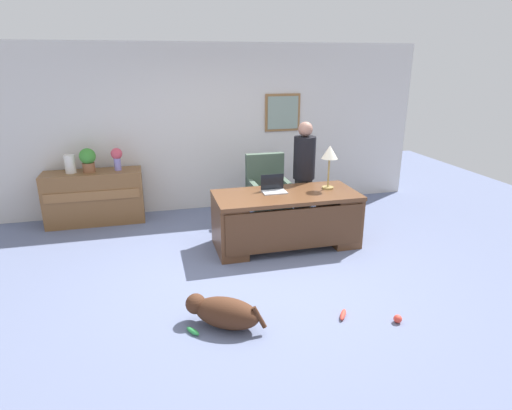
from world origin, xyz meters
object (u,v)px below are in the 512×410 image
Objects in this scene: person_standing at (304,175)px; dog_toy_ball at (398,319)px; desk at (287,218)px; desk_lamp at (330,155)px; dog_lying at (223,312)px; armchair at (267,192)px; dog_toy_plush at (343,315)px; dog_toy_bone at (193,331)px; laptop at (273,188)px; vase_with_flowers at (117,157)px; potted_plant at (88,159)px; credenza at (95,197)px; vase_empty at (70,164)px.

person_standing is 2.76m from dog_toy_ball.
desk_lamp is at bearing 10.09° from desk.
person_standing is at bearing 54.28° from dog_lying.
desk_lamp is (0.62, -0.88, 0.74)m from armchair.
dog_lying is at bearing -125.36° from desk.
dog_toy_plush is at bearing -89.74° from desk.
armchair reaches higher than dog_toy_bone.
armchair reaches higher than laptop.
armchair is 12.88× the size of dog_toy_ball.
vase_with_flowers is 0.95× the size of potted_plant.
potted_plant is (-0.03, 0.00, 0.61)m from credenza.
dog_toy_ball is at bearing -89.66° from person_standing.
laptop is at bearing 60.38° from dog_lying.
armchair reaches higher than credenza.
dog_lying is (-1.17, -1.65, -0.25)m from desk.
vase_empty is at bearing 180.00° from potted_plant.
laptop is 2.39m from dog_toy_ball.
dog_toy_bone is at bearing 176.24° from dog_toy_plush.
dog_toy_bone is 0.85× the size of dog_toy_plush.
credenza is at bearing 167.18° from armchair.
laptop is at bearing 132.10° from desk.
vase_empty is at bearing 180.00° from vase_with_flowers.
credenza is 3.24m from person_standing.
desk_lamp is (0.77, -0.05, 0.42)m from laptop.
vase_empty is (-0.68, 0.00, -0.08)m from vase_with_flowers.
vase_with_flowers is 0.42m from potted_plant.
vase_with_flowers is (-2.22, 0.60, 0.56)m from armchair.
credenza is at bearing 162.50° from person_standing.
credenza is 3.64m from desk_lamp.
dog_toy_plush is (2.61, -3.39, -0.39)m from credenza.
dog_toy_plush is (1.18, -0.14, -0.13)m from dog_lying.
desk is 0.88m from person_standing.
dog_toy_bone is at bearing -77.38° from vase_with_flowers.
desk_lamp is 2.33m from dog_toy_plush.
potted_plant reaches higher than dog_toy_ball.
vase_with_flowers reaches higher than desk.
vase_empty is (-1.71, 3.25, 0.80)m from dog_lying.
person_standing reaches higher than desk_lamp.
vase_with_flowers is at bearing 126.69° from dog_toy_ball.
potted_plant is at bearing 127.90° from dog_toy_plush.
dog_lying is at bearing 167.55° from dog_toy_ball.
desk is at bearing -126.66° from person_standing.
potted_plant reaches higher than vase_with_flowers.
laptop is 1.18× the size of vase_empty.
person_standing reaches higher than armchair.
desk_lamp is 2.44m from dog_toy_ball.
laptop reaches higher than dog_toy_ball.
vase_empty is 1.37× the size of dog_toy_plush.
dog_lying is 0.33m from dog_toy_bone.
dog_lying is (-1.19, -2.65, -0.32)m from armchair.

